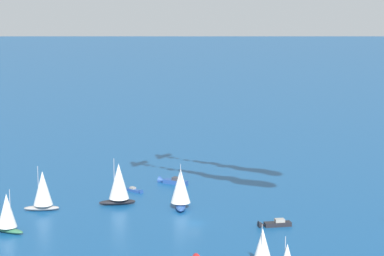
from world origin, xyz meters
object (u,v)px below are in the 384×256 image
Objects in this scene: motorboat_inshore at (172,181)px; sailboat_mid_cluster at (119,183)px; sailboat_trailing at (181,188)px; sailboat_offshore at (7,213)px; sailboat_outer_ring_c at (43,190)px; motorboat_outer_ring_a at (273,224)px; motorboat_near_centre at (135,190)px; sailboat_outer_ring_b at (263,248)px.

sailboat_mid_cluster is (-22.92, 10.76, 4.67)m from motorboat_inshore.
sailboat_offshore is at bearing 122.13° from sailboat_trailing.
sailboat_outer_ring_c reaches higher than sailboat_offshore.
motorboat_inshore is at bearing 34.85° from motorboat_outer_ring_a.
sailboat_outer_ring_b is at bearing -149.81° from motorboat_near_centre.
sailboat_trailing is 0.96× the size of sailboat_mid_cluster.
sailboat_mid_cluster reaches higher than sailboat_trailing.
sailboat_mid_cluster reaches higher than sailboat_outer_ring_b.
motorboat_near_centre is 45.60m from motorboat_outer_ring_a.
sailboat_offshore is 32.20m from sailboat_mid_cluster.
sailboat_outer_ring_c reaches higher than sailboat_outer_ring_b.
motorboat_inshore is 0.80× the size of sailboat_outer_ring_c.
sailboat_trailing reaches higher than sailboat_offshore.
motorboat_near_centre is at bearing -30.88° from sailboat_offshore.
sailboat_trailing reaches higher than motorboat_outer_ring_a.
sailboat_offshore is 42.43m from sailboat_trailing.
sailboat_offshore is at bearing 170.66° from sailboat_outer_ring_c.
sailboat_mid_cluster is (24.97, -20.30, 0.85)m from sailboat_offshore.
motorboat_outer_ring_a is at bearing -145.15° from motorboat_inshore.
motorboat_inshore reaches higher than motorboat_near_centre.
motorboat_inshore is 0.75× the size of sailboat_mid_cluster.
sailboat_outer_ring_c is at bearing 80.66° from motorboat_outer_ring_a.
sailboat_offshore is 1.10× the size of sailboat_outer_ring_b.
sailboat_mid_cluster is 18.61m from sailboat_outer_ring_c.
sailboat_offshore is at bearing 71.28° from sailboat_outer_ring_b.
sailboat_mid_cluster is 56.05m from sailboat_outer_ring_b.
motorboat_near_centre is 20.74m from sailboat_trailing.
sailboat_outer_ring_b is at bearing -125.19° from sailboat_outer_ring_c.
sailboat_outer_ring_c reaches higher than motorboat_inshore.
motorboat_inshore is at bearing -25.15° from sailboat_mid_cluster.
sailboat_mid_cluster reaches higher than motorboat_outer_ring_a.
sailboat_trailing is at bearing -57.87° from sailboat_offshore.
sailboat_trailing is (-15.11, -13.40, 4.71)m from motorboat_near_centre.
sailboat_offshore reaches higher than motorboat_outer_ring_a.
motorboat_near_centre is 0.54× the size of sailboat_outer_ring_b.
motorboat_near_centre is 0.45× the size of sailboat_outer_ring_c.
motorboat_near_centre is 65.38m from sailboat_outer_ring_b.
motorboat_inshore is at bearing 10.88° from sailboat_trailing.
sailboat_mid_cluster is at bearing 67.20° from motorboat_outer_ring_a.
sailboat_offshore reaches higher than sailboat_outer_ring_b.
sailboat_trailing is at bearing 58.70° from motorboat_outer_ring_a.
motorboat_inshore is 71.02m from sailboat_outer_ring_b.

